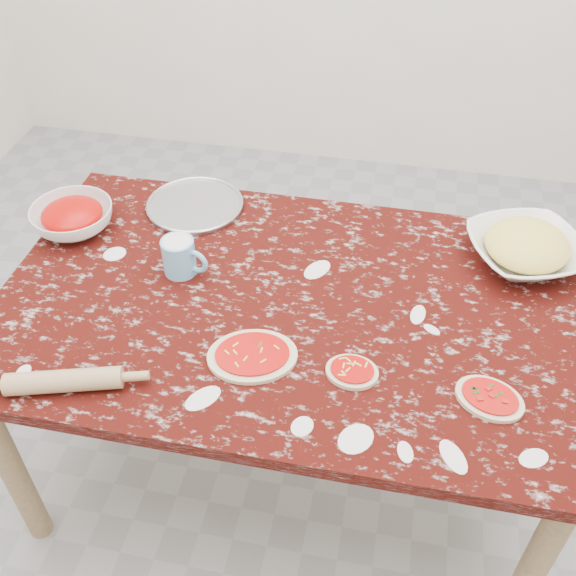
# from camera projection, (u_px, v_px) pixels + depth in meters

# --- Properties ---
(ground) EXTENTS (4.00, 4.00, 0.00)m
(ground) POSITION_uv_depth(u_px,v_px,m) (288.00, 457.00, 2.32)
(ground) COLOR gray
(worktable) EXTENTS (1.60, 1.00, 0.75)m
(worktable) POSITION_uv_depth(u_px,v_px,m) (288.00, 323.00, 1.87)
(worktable) COLOR black
(worktable) RESTS_ON ground
(pizza_tray) EXTENTS (0.39, 0.39, 0.01)m
(pizza_tray) POSITION_uv_depth(u_px,v_px,m) (195.00, 206.00, 2.14)
(pizza_tray) COLOR #B2B2B7
(pizza_tray) RESTS_ON worktable
(sauce_bowl) EXTENTS (0.28, 0.28, 0.08)m
(sauce_bowl) POSITION_uv_depth(u_px,v_px,m) (73.00, 218.00, 2.03)
(sauce_bowl) COLOR white
(sauce_bowl) RESTS_ON worktable
(cheese_bowl) EXTENTS (0.42, 0.42, 0.08)m
(cheese_bowl) POSITION_uv_depth(u_px,v_px,m) (525.00, 251.00, 1.92)
(cheese_bowl) COLOR white
(cheese_bowl) RESTS_ON worktable
(flour_mug) EXTENTS (0.14, 0.09, 0.11)m
(flour_mug) POSITION_uv_depth(u_px,v_px,m) (180.00, 256.00, 1.87)
(flour_mug) COLOR #6CAFE0
(flour_mug) RESTS_ON worktable
(pizza_left) EXTENTS (0.27, 0.24, 0.02)m
(pizza_left) POSITION_uv_depth(u_px,v_px,m) (252.00, 356.00, 1.66)
(pizza_left) COLOR beige
(pizza_left) RESTS_ON worktable
(pizza_mid) EXTENTS (0.14, 0.12, 0.02)m
(pizza_mid) POSITION_uv_depth(u_px,v_px,m) (352.00, 371.00, 1.62)
(pizza_mid) COLOR beige
(pizza_mid) RESTS_ON worktable
(pizza_right) EXTENTS (0.20, 0.17, 0.02)m
(pizza_right) POSITION_uv_depth(u_px,v_px,m) (489.00, 398.00, 1.56)
(pizza_right) COLOR beige
(pizza_right) RESTS_ON worktable
(rolling_pin) EXTENTS (0.28, 0.13, 0.05)m
(rolling_pin) POSITION_uv_depth(u_px,v_px,m) (64.00, 381.00, 1.57)
(rolling_pin) COLOR tan
(rolling_pin) RESTS_ON worktable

